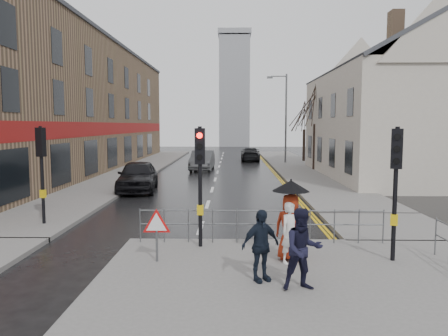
{
  "coord_description": "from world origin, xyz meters",
  "views": [
    {
      "loc": [
        1.09,
        -11.92,
        3.58
      ],
      "look_at": [
        0.81,
        3.75,
        2.03
      ],
      "focal_mm": 35.0,
      "sensor_mm": 36.0,
      "label": 1
    }
  ],
  "objects_px": {
    "pedestrian_b": "(303,249)",
    "car_mid": "(202,160)",
    "pedestrian_d": "(261,245)",
    "car_parked": "(138,176)",
    "pedestrian_a": "(290,233)",
    "pedestrian_with_umbrella": "(291,217)"
  },
  "relations": [
    {
      "from": "pedestrian_d",
      "to": "car_parked",
      "type": "bearing_deg",
      "value": 83.55
    },
    {
      "from": "pedestrian_b",
      "to": "pedestrian_d",
      "type": "xyz_separation_m",
      "value": [
        -0.85,
        0.5,
        -0.06
      ]
    },
    {
      "from": "pedestrian_d",
      "to": "pedestrian_a",
      "type": "bearing_deg",
      "value": 28.32
    },
    {
      "from": "pedestrian_with_umbrella",
      "to": "car_mid",
      "type": "height_order",
      "value": "pedestrian_with_umbrella"
    },
    {
      "from": "pedestrian_a",
      "to": "car_parked",
      "type": "relative_size",
      "value": 0.32
    },
    {
      "from": "pedestrian_b",
      "to": "car_mid",
      "type": "distance_m",
      "value": 25.81
    },
    {
      "from": "pedestrian_b",
      "to": "car_parked",
      "type": "xyz_separation_m",
      "value": [
        -6.57,
        14.45,
        -0.17
      ]
    },
    {
      "from": "pedestrian_a",
      "to": "car_mid",
      "type": "height_order",
      "value": "pedestrian_a"
    },
    {
      "from": "pedestrian_with_umbrella",
      "to": "pedestrian_d",
      "type": "bearing_deg",
      "value": -119.52
    },
    {
      "from": "car_parked",
      "to": "pedestrian_a",
      "type": "bearing_deg",
      "value": -68.5
    },
    {
      "from": "car_mid",
      "to": "pedestrian_a",
      "type": "bearing_deg",
      "value": -78.63
    },
    {
      "from": "pedestrian_a",
      "to": "pedestrian_d",
      "type": "distance_m",
      "value": 1.52
    },
    {
      "from": "pedestrian_b",
      "to": "car_parked",
      "type": "distance_m",
      "value": 15.88
    },
    {
      "from": "car_parked",
      "to": "pedestrian_with_umbrella",
      "type": "bearing_deg",
      "value": -67.96
    },
    {
      "from": "car_mid",
      "to": "pedestrian_b",
      "type": "bearing_deg",
      "value": -79.21
    },
    {
      "from": "pedestrian_with_umbrella",
      "to": "car_mid",
      "type": "relative_size",
      "value": 0.44
    },
    {
      "from": "pedestrian_b",
      "to": "car_mid",
      "type": "height_order",
      "value": "pedestrian_b"
    },
    {
      "from": "car_mid",
      "to": "pedestrian_with_umbrella",
      "type": "bearing_deg",
      "value": -78.48
    },
    {
      "from": "pedestrian_with_umbrella",
      "to": "pedestrian_a",
      "type": "bearing_deg",
      "value": -96.91
    },
    {
      "from": "pedestrian_with_umbrella",
      "to": "car_parked",
      "type": "xyz_separation_m",
      "value": [
        -6.58,
        12.44,
        -0.43
      ]
    },
    {
      "from": "pedestrian_with_umbrella",
      "to": "car_parked",
      "type": "relative_size",
      "value": 0.42
    },
    {
      "from": "pedestrian_d",
      "to": "car_mid",
      "type": "xyz_separation_m",
      "value": [
        -2.98,
        25.03,
        -0.16
      ]
    }
  ]
}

